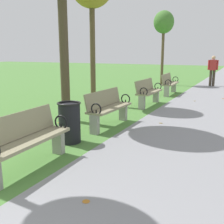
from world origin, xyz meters
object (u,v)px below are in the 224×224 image
at_px(park_bench_4, 148,92).
at_px(tree_5, 164,24).
at_px(park_bench_2, 27,139).
at_px(pedestrian_walking, 213,69).
at_px(park_bench_5, 169,83).
at_px(park_bench_3, 108,107).
at_px(trash_bin, 70,122).

bearing_deg(park_bench_4, tree_5, 101.96).
relative_size(park_bench_2, pedestrian_walking, 1.00).
bearing_deg(park_bench_2, park_bench_5, 90.00).
bearing_deg(pedestrian_walking, park_bench_3, -97.90).
distance_m(park_bench_5, pedestrian_walking, 4.09).
bearing_deg(park_bench_5, park_bench_3, -90.00).
bearing_deg(pedestrian_walking, park_bench_5, -109.41).
bearing_deg(park_bench_5, park_bench_4, -90.00).
distance_m(park_bench_4, park_bench_5, 2.87).
bearing_deg(trash_bin, pedestrian_walking, 82.38).
distance_m(tree_5, trash_bin, 11.25).
bearing_deg(park_bench_5, pedestrian_walking, 70.59).
distance_m(tree_5, pedestrian_walking, 3.64).
xyz_separation_m(pedestrian_walking, trash_bin, (-1.50, -11.20, -0.50)).
relative_size(park_bench_2, tree_5, 0.40).
bearing_deg(park_bench_2, park_bench_3, 90.00).
distance_m(park_bench_2, park_bench_4, 5.85).
bearing_deg(park_bench_4, park_bench_5, 90.00).
bearing_deg(park_bench_3, tree_5, 98.14).
relative_size(park_bench_2, park_bench_5, 1.00).
height_order(park_bench_5, pedestrian_walking, pedestrian_walking).
bearing_deg(tree_5, park_bench_2, -83.73).
xyz_separation_m(park_bench_4, park_bench_5, (0.00, 2.87, 0.00)).
distance_m(park_bench_2, tree_5, 12.57).
height_order(park_bench_4, park_bench_5, same).
height_order(park_bench_2, trash_bin, park_bench_2).
xyz_separation_m(park_bench_2, park_bench_5, (0.00, 8.72, 0.00)).
height_order(park_bench_3, pedestrian_walking, pedestrian_walking).
height_order(park_bench_2, pedestrian_walking, pedestrian_walking).
bearing_deg(pedestrian_walking, park_bench_2, -96.14).
height_order(park_bench_5, tree_5, tree_5).
height_order(park_bench_2, tree_5, tree_5).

